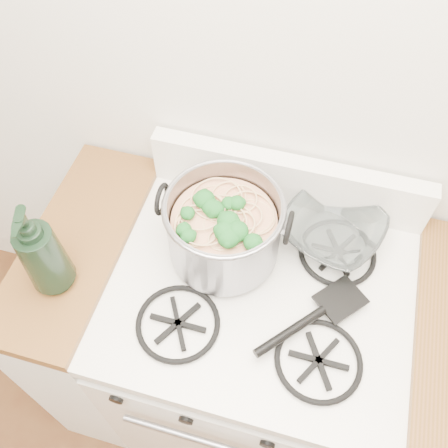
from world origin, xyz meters
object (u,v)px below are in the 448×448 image
(gas_range, at_px, (252,355))
(bottle, at_px, (40,250))
(glass_bowl, at_px, (331,232))
(spatula, at_px, (341,298))
(stock_pot, at_px, (224,229))

(gas_range, distance_m, bottle, 0.81)
(bottle, bearing_deg, glass_bowl, 8.88)
(gas_range, distance_m, spatula, 0.54)
(spatula, height_order, bottle, bottle)
(spatula, xyz_separation_m, bottle, (-0.69, -0.13, 0.13))
(gas_range, bearing_deg, glass_bowl, 54.01)
(gas_range, xyz_separation_m, spatula, (0.20, 0.01, 0.50))
(bottle, bearing_deg, spatula, -6.51)
(stock_pot, bearing_deg, spatula, -12.04)
(glass_bowl, xyz_separation_m, bottle, (-0.64, -0.32, 0.13))
(spatula, bearing_deg, gas_range, -135.02)
(glass_bowl, height_order, bottle, bottle)
(stock_pot, relative_size, bottle, 1.13)
(spatula, bearing_deg, glass_bowl, 147.10)
(spatula, height_order, glass_bowl, glass_bowl)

